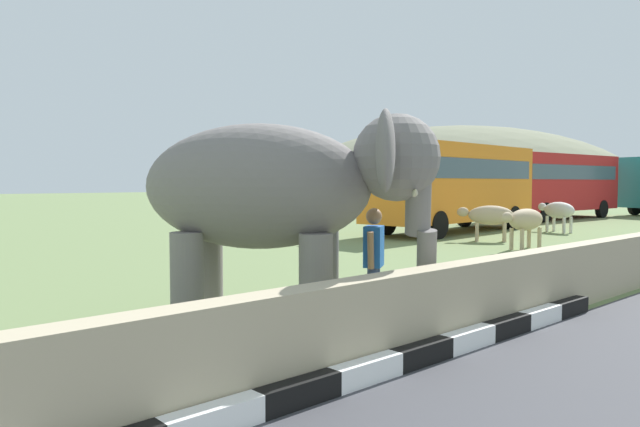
{
  "coord_description": "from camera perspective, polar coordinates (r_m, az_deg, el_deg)",
  "views": [
    {
      "loc": [
        -1.5,
        0.18,
        2.03
      ],
      "look_at": [
        3.91,
        6.08,
        1.6
      ],
      "focal_mm": 33.21,
      "sensor_mm": 36.0,
      "label": 1
    }
  ],
  "objects": [
    {
      "name": "barrier_parapet",
      "position": [
        5.75,
        -3.31,
        -12.36
      ],
      "size": [
        28.0,
        0.36,
        1.0
      ],
      "primitive_type": "cube",
      "color": "tan",
      "rests_on": "ground_plane"
    },
    {
      "name": "elephant",
      "position": [
        8.01,
        -3.48,
        2.26
      ],
      "size": [
        3.76,
        3.89,
        2.93
      ],
      "color": "slate",
      "rests_on": "ground_plane"
    },
    {
      "name": "person_handler",
      "position": [
        8.51,
        5.2,
        -4.39
      ],
      "size": [
        0.61,
        0.44,
        1.66
      ],
      "color": "navy",
      "rests_on": "ground_plane"
    },
    {
      "name": "bus_orange",
      "position": [
        24.5,
        12.71,
        3.11
      ],
      "size": [
        9.27,
        3.09,
        3.5
      ],
      "color": "orange",
      "rests_on": "ground_plane"
    },
    {
      "name": "bus_red",
      "position": [
        34.92,
        21.71,
        2.93
      ],
      "size": [
        9.67,
        3.04,
        3.5
      ],
      "color": "#B21E1E",
      "rests_on": "ground_plane"
    },
    {
      "name": "cow_near",
      "position": [
        18.77,
        19.14,
        -0.64
      ],
      "size": [
        1.91,
        0.73,
        1.23
      ],
      "color": "tan",
      "rests_on": "ground_plane"
    },
    {
      "name": "cow_mid",
      "position": [
        25.59,
        21.97,
        0.25
      ],
      "size": [
        1.07,
        1.91,
        1.23
      ],
      "color": "beige",
      "rests_on": "ground_plane"
    },
    {
      "name": "cow_far",
      "position": [
        20.93,
        16.01,
        -0.23
      ],
      "size": [
        1.36,
        1.82,
        1.23
      ],
      "color": "tan",
      "rests_on": "ground_plane"
    },
    {
      "name": "hill_east",
      "position": [
        68.13,
        13.56,
        1.27
      ],
      "size": [
        45.81,
        36.64,
        16.22
      ],
      "color": "slate",
      "rests_on": "ground_plane"
    }
  ]
}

